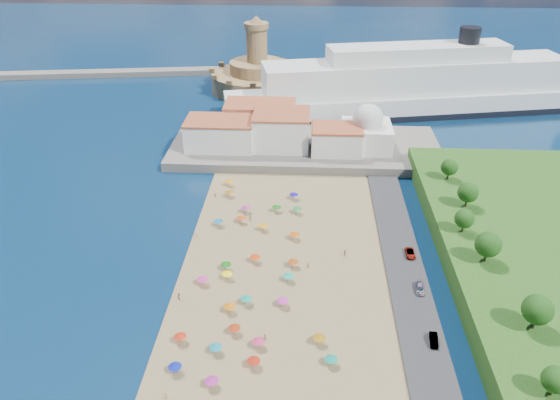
{
  "coord_description": "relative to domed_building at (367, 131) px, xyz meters",
  "views": [
    {
      "loc": [
        10.49,
        -96.69,
        76.57
      ],
      "look_at": [
        4.0,
        25.0,
        8.0
      ],
      "focal_mm": 35.0,
      "sensor_mm": 36.0,
      "label": 1
    }
  ],
  "objects": [
    {
      "name": "ground",
      "position": [
        -30.0,
        -71.0,
        -8.97
      ],
      "size": [
        700.0,
        700.0,
        0.0
      ],
      "primitive_type": "plane",
      "color": "#071938",
      "rests_on": "ground"
    },
    {
      "name": "terrace",
      "position": [
        -20.0,
        2.0,
        -7.47
      ],
      "size": [
        90.0,
        36.0,
        3.0
      ],
      "primitive_type": "cube",
      "color": "#59544C",
      "rests_on": "ground"
    },
    {
      "name": "jetty",
      "position": [
        -42.0,
        37.0,
        -7.77
      ],
      "size": [
        18.0,
        70.0,
        2.4
      ],
      "primitive_type": "cube",
      "color": "#59544C",
      "rests_on": "ground"
    },
    {
      "name": "breakwater",
      "position": [
        -140.0,
        82.0,
        -7.67
      ],
      "size": [
        199.03,
        34.77,
        2.6
      ],
      "primitive_type": "cube",
      "rotation": [
        0.0,
        0.0,
        0.14
      ],
      "color": "#59544C",
      "rests_on": "ground"
    },
    {
      "name": "waterfront_buildings",
      "position": [
        -33.05,
        2.64,
        -1.1
      ],
      "size": [
        57.0,
        29.0,
        11.0
      ],
      "color": "silver",
      "rests_on": "terrace"
    },
    {
      "name": "domed_building",
      "position": [
        0.0,
        0.0,
        0.0
      ],
      "size": [
        16.0,
        16.0,
        15.0
      ],
      "color": "silver",
      "rests_on": "terrace"
    },
    {
      "name": "fortress",
      "position": [
        -42.0,
        67.0,
        -2.29
      ],
      "size": [
        40.0,
        40.0,
        32.4
      ],
      "color": "#9F804F",
      "rests_on": "ground"
    },
    {
      "name": "cruise_ship",
      "position": [
        22.08,
        43.22,
        0.69
      ],
      "size": [
        150.76,
        51.32,
        32.63
      ],
      "color": "black",
      "rests_on": "ground"
    },
    {
      "name": "beach_parasols",
      "position": [
        -31.59,
        -82.68,
        -6.83
      ],
      "size": [
        32.46,
        114.79,
        2.2
      ],
      "color": "gray",
      "rests_on": "beach"
    },
    {
      "name": "beachgoers",
      "position": [
        -32.38,
        -73.46,
        -7.86
      ],
      "size": [
        39.78,
        99.81,
        1.86
      ],
      "color": "tan",
      "rests_on": "beach"
    },
    {
      "name": "parked_cars",
      "position": [
        6.0,
        -70.65,
        -7.62
      ],
      "size": [
        2.24,
        33.67,
        1.38
      ],
      "color": "gray",
      "rests_on": "promenade"
    },
    {
      "name": "hillside_trees",
      "position": [
        19.77,
        -78.65,
        1.09
      ],
      "size": [
        13.25,
        106.3,
        7.3
      ],
      "color": "#382314",
      "rests_on": "hillside"
    }
  ]
}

